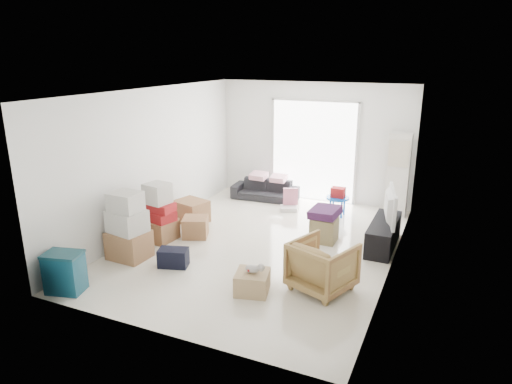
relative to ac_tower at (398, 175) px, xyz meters
The scene contains 21 objects.
room_shell 3.32m from the ac_tower, 126.35° to the right, with size 4.98×6.48×3.18m.
sliding_door 2.01m from the ac_tower, behind, with size 2.10×0.04×2.33m.
ac_tower is the anchor object (origin of this frame).
tv_console 1.95m from the ac_tower, 88.44° to the right, with size 0.42×1.41×0.47m, color black.
television 1.87m from the ac_tower, 88.44° to the right, with size 1.03×0.59×0.13m, color black.
sofa 3.00m from the ac_tower, behind, with size 1.54×0.45×0.60m, color black.
pillow_left 3.13m from the ac_tower, behind, with size 0.39×0.31×0.12m, color #F2B0C9.
pillow_right 2.63m from the ac_tower, behind, with size 0.39×0.31×0.13m, color #F2B0C9.
armchair 3.84m from the ac_tower, 97.68° to the right, with size 0.80×0.75×0.82m, color tan.
storage_bins 6.61m from the ac_tower, 125.80° to the right, with size 0.59×0.48×0.60m.
box_stack_a 5.53m from the ac_tower, 132.77° to the right, with size 0.65×0.56×1.15m.
box_stack_b 4.94m from the ac_tower, 139.55° to the right, with size 0.65×0.57×1.07m.
box_stack_c 4.35m from the ac_tower, 149.96° to the right, with size 0.73×0.66×0.45m.
loose_box 4.33m from the ac_tower, 139.15° to the right, with size 0.45×0.45×0.37m, color #8D5C40.
duffel_bag 5.01m from the ac_tower, 125.77° to the right, with size 0.46×0.28×0.30m, color black.
ottoman 2.34m from the ac_tower, 115.76° to the right, with size 0.45×0.45×0.45m, color #8A7D50.
blanket 2.28m from the ac_tower, 115.76° to the right, with size 0.49×0.49×0.14m, color #4A2153.
kids_table 1.32m from the ac_tower, 151.71° to the right, with size 0.48×0.48×0.62m.
toy_walker 2.37m from the ac_tower, 163.44° to the right, with size 0.44×0.43×0.47m.
wood_crate 4.55m from the ac_tower, 108.11° to the right, with size 0.46×0.46×0.31m, color tan.
plush_bunny 4.50m from the ac_tower, 107.76° to the right, with size 0.29×0.17×0.14m.
Camera 1 is at (2.99, -6.95, 3.28)m, focal length 32.00 mm.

